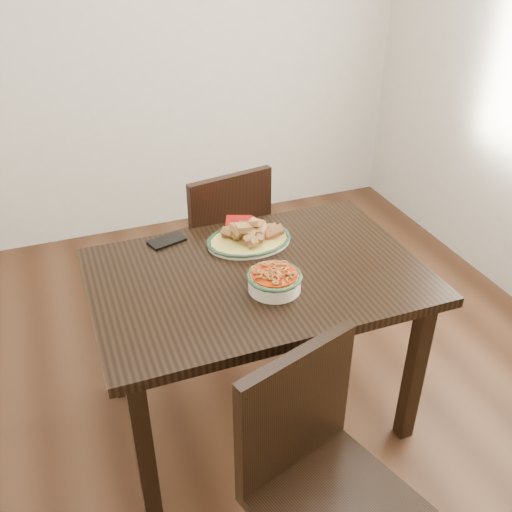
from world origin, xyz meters
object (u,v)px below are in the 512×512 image
object	(u,v)px
chair_near	(317,471)
smartphone	(167,241)
dining_table	(258,292)
chair_far	(221,240)
fish_plate	(249,233)
noodle_bowl	(274,279)

from	to	relation	value
chair_near	smartphone	distance (m)	1.10
chair_near	dining_table	bearing A→B (deg)	65.32
chair_far	smartphone	distance (m)	0.55
dining_table	fish_plate	xyz separation A→B (m)	(0.04, 0.22, 0.14)
noodle_bowl	smartphone	size ratio (longest dim) A/B	1.37
chair_far	dining_table	bearing A→B (deg)	74.06
chair_far	chair_near	distance (m)	1.41
chair_near	chair_far	bearing A→B (deg)	65.84
chair_near	fish_plate	xyz separation A→B (m)	(0.13, 0.93, 0.30)
dining_table	chair_far	world-z (taller)	chair_far
fish_plate	smartphone	xyz separation A→B (m)	(-0.31, 0.13, -0.04)
dining_table	smartphone	bearing A→B (deg)	128.14
noodle_bowl	smartphone	world-z (taller)	noodle_bowl
dining_table	smartphone	xyz separation A→B (m)	(-0.27, 0.34, 0.10)
dining_table	noodle_bowl	size ratio (longest dim) A/B	6.18
chair_near	fish_plate	world-z (taller)	chair_near
noodle_bowl	smartphone	distance (m)	0.55
chair_far	smartphone	xyz separation A→B (m)	(-0.34, -0.34, 0.26)
chair_near	noodle_bowl	size ratio (longest dim) A/B	4.42
fish_plate	noodle_bowl	world-z (taller)	fish_plate
noodle_bowl	smartphone	xyz separation A→B (m)	(-0.29, 0.47, -0.04)
fish_plate	smartphone	bearing A→B (deg)	158.05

